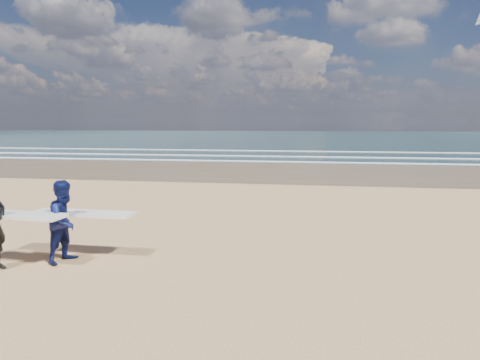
# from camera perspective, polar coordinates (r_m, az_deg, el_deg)

# --- Properties ---
(ocean) EXTENTS (220.00, 100.00, 0.02)m
(ocean) POSITION_cam_1_polar(r_m,az_deg,el_deg) (80.97, 20.28, 5.30)
(ocean) COLOR #193237
(ocean) RESTS_ON ground
(surfer_far) EXTENTS (2.21, 1.11, 1.70)m
(surfer_far) POSITION_cam_1_polar(r_m,az_deg,el_deg) (9.53, -22.05, -5.01)
(surfer_far) COLOR #0C1343
(surfer_far) RESTS_ON ground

